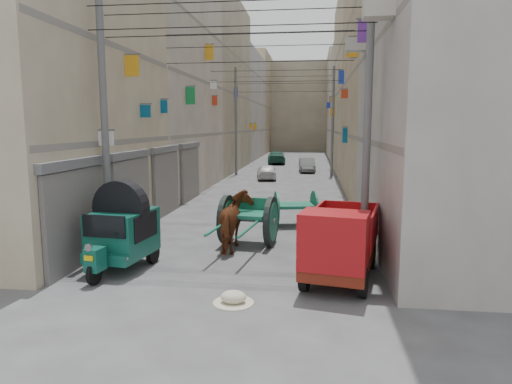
% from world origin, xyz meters
% --- Properties ---
extents(ground, '(140.00, 140.00, 0.00)m').
position_xyz_m(ground, '(0.00, 0.00, 0.00)').
color(ground, '#414144').
rests_on(ground, ground).
extents(building_row_left, '(8.00, 62.00, 14.00)m').
position_xyz_m(building_row_left, '(-8.00, 34.13, 6.46)').
color(building_row_left, '#BEB090').
rests_on(building_row_left, ground).
extents(building_row_right, '(8.00, 62.00, 14.00)m').
position_xyz_m(building_row_right, '(8.00, 34.13, 6.46)').
color(building_row_right, '#ABA4A0').
rests_on(building_row_right, ground).
extents(end_cap_building, '(22.00, 10.00, 13.00)m').
position_xyz_m(end_cap_building, '(0.00, 66.00, 6.50)').
color(end_cap_building, tan).
rests_on(end_cap_building, ground).
extents(shutters_left, '(0.18, 14.40, 2.88)m').
position_xyz_m(shutters_left, '(-3.92, 10.38, 1.49)').
color(shutters_left, '#4D4C51').
rests_on(shutters_left, ground).
extents(signboards, '(8.22, 40.52, 5.67)m').
position_xyz_m(signboards, '(-0.01, 21.66, 3.43)').
color(signboards, orange).
rests_on(signboards, ground).
extents(utility_poles, '(7.40, 22.20, 8.00)m').
position_xyz_m(utility_poles, '(0.00, 17.00, 4.00)').
color(utility_poles, '#5C5C5F').
rests_on(utility_poles, ground).
extents(overhead_cables, '(7.40, 22.52, 1.12)m').
position_xyz_m(overhead_cables, '(0.00, 14.40, 6.77)').
color(overhead_cables, black).
rests_on(overhead_cables, ground).
extents(auto_rickshaw, '(1.65, 2.59, 1.78)m').
position_xyz_m(auto_rickshaw, '(-2.71, 4.82, 1.05)').
color(auto_rickshaw, black).
rests_on(auto_rickshaw, ground).
extents(tonga_cart, '(1.79, 3.58, 1.55)m').
position_xyz_m(tonga_cart, '(0.23, 7.63, 0.81)').
color(tonga_cart, black).
rests_on(tonga_cart, ground).
extents(mini_truck, '(2.11, 3.54, 1.86)m').
position_xyz_m(mini_truck, '(2.85, 4.32, 0.89)').
color(mini_truck, black).
rests_on(mini_truck, ground).
extents(second_cart, '(1.74, 1.61, 1.32)m').
position_xyz_m(second_cart, '(1.58, 10.56, 0.70)').
color(second_cart, '#166146').
rests_on(second_cart, ground).
extents(feed_sack, '(0.54, 0.44, 0.27)m').
position_xyz_m(feed_sack, '(0.59, 2.82, 0.14)').
color(feed_sack, beige).
rests_on(feed_sack, ground).
extents(horse, '(1.05, 2.11, 1.74)m').
position_xyz_m(horse, '(-0.06, 7.00, 0.87)').
color(horse, brown).
rests_on(horse, ground).
extents(distant_car_white, '(1.72, 3.32, 1.08)m').
position_xyz_m(distant_car_white, '(-1.00, 25.33, 0.54)').
color(distant_car_white, silver).
rests_on(distant_car_white, ground).
extents(distant_car_grey, '(1.45, 3.53, 1.14)m').
position_xyz_m(distant_car_grey, '(1.73, 30.81, 0.57)').
color(distant_car_grey, '#505452').
rests_on(distant_car_grey, ground).
extents(distant_car_green, '(2.14, 4.32, 1.21)m').
position_xyz_m(distant_car_green, '(-1.39, 38.64, 0.60)').
color(distant_car_green, '#1B503E').
rests_on(distant_car_green, ground).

